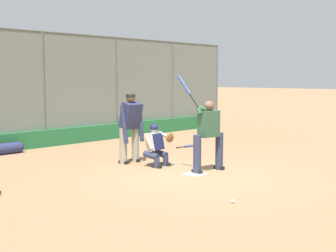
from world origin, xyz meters
TOP-DOWN VIEW (x-y plane):
  - ground_plane at (0.00, 0.00)m, footprint 160.00×160.00m
  - home_plate_marker at (0.00, 0.00)m, footprint 0.43×0.43m
  - backstop_fence at (0.00, -6.41)m, footprint 18.34×0.08m
  - padding_wall at (0.00, -6.31)m, footprint 17.89×0.18m
  - bleachers_beyond at (-1.81, -9.27)m, footprint 12.78×3.05m
  - batter_at_plate at (-0.48, 0.01)m, footprint 1.04×0.72m
  - catcher_behind_plate at (-0.10, -1.35)m, footprint 0.60×0.70m
  - umpire_home at (0.06, -2.16)m, footprint 0.75×0.45m
  - spare_bat_by_padding at (-3.16, -2.91)m, footprint 0.90×0.13m
  - baseball_loose at (1.45, 2.13)m, footprint 0.07×0.07m
  - equipment_bag_dugout_side at (1.73, -5.89)m, footprint 1.32×0.33m

SIDE VIEW (x-z plane):
  - ground_plane at x=0.00m, z-range 0.00..0.00m
  - home_plate_marker at x=0.00m, z-range 0.00..0.01m
  - spare_bat_by_padding at x=-3.16m, z-range 0.00..0.07m
  - baseball_loose at x=1.45m, z-range 0.00..0.07m
  - equipment_bag_dugout_side at x=1.73m, z-range 0.00..0.33m
  - padding_wall at x=0.00m, z-range 0.00..0.55m
  - catcher_behind_plate at x=-0.10m, z-range 0.02..1.11m
  - bleachers_beyond at x=-1.81m, z-range -0.31..1.49m
  - batter_at_plate at x=-0.48m, z-range -0.23..2.08m
  - umpire_home at x=0.06m, z-range 0.07..1.90m
  - backstop_fence at x=0.00m, z-range 0.09..3.83m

